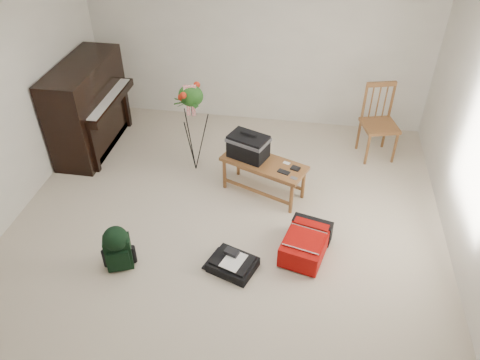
% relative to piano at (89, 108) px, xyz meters
% --- Properties ---
extents(floor, '(5.00, 5.50, 0.01)m').
position_rel_piano_xyz_m(floor, '(2.19, -1.60, -0.60)').
color(floor, beige).
rests_on(floor, ground).
extents(ceiling, '(5.00, 5.50, 0.01)m').
position_rel_piano_xyz_m(ceiling, '(2.19, -1.60, 1.90)').
color(ceiling, white).
rests_on(ceiling, wall_back).
extents(wall_back, '(5.00, 0.04, 2.50)m').
position_rel_piano_xyz_m(wall_back, '(2.19, 1.15, 0.65)').
color(wall_back, silver).
rests_on(wall_back, floor).
extents(piano, '(0.71, 1.50, 1.25)m').
position_rel_piano_xyz_m(piano, '(0.00, 0.00, 0.00)').
color(piano, black).
rests_on(piano, floor).
extents(bench, '(1.12, 0.78, 0.80)m').
position_rel_piano_xyz_m(bench, '(2.38, -0.69, -0.03)').
color(bench, brown).
rests_on(bench, floor).
extents(dining_chair, '(0.55, 0.55, 1.04)m').
position_rel_piano_xyz_m(dining_chair, '(3.98, 0.43, -0.09)').
color(dining_chair, brown).
rests_on(dining_chair, floor).
extents(red_suitcase, '(0.56, 0.72, 0.27)m').
position_rel_piano_xyz_m(red_suitcase, '(3.12, -1.63, -0.46)').
color(red_suitcase, '#C10C08').
rests_on(red_suitcase, floor).
extents(black_duffel, '(0.55, 0.50, 0.19)m').
position_rel_piano_xyz_m(black_duffel, '(2.38, -2.02, -0.53)').
color(black_duffel, black).
rests_on(black_duffel, floor).
extents(green_backpack, '(0.31, 0.29, 0.53)m').
position_rel_piano_xyz_m(green_backpack, '(1.20, -2.18, -0.31)').
color(green_backpack, black).
rests_on(green_backpack, floor).
extents(flower_stand, '(0.49, 0.49, 1.28)m').
position_rel_piano_xyz_m(flower_stand, '(1.57, -0.34, 0.02)').
color(flower_stand, black).
rests_on(flower_stand, floor).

